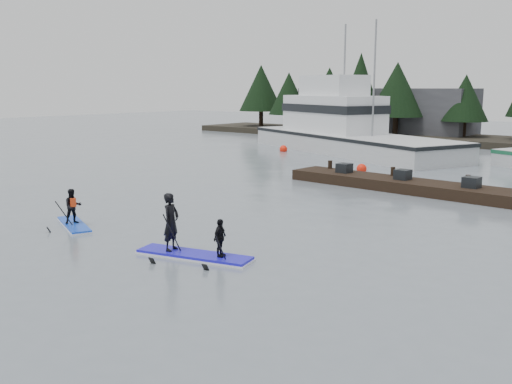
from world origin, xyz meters
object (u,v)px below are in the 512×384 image
Objects in this scene: fishing_boat_large at (345,141)px; paddleboard_duo at (189,237)px; paddleboard_solo at (73,212)px; floating_dock at (440,190)px.

fishing_boat_large reaches higher than paddleboard_duo.
fishing_boat_large is 7.21× the size of paddleboard_solo.
paddleboard_duo reaches higher than paddleboard_solo.
paddleboard_solo is 6.16m from paddleboard_duo.
fishing_boat_large reaches higher than paddleboard_solo.
paddleboard_duo reaches higher than floating_dock.
paddleboard_duo is (6.16, 0.04, 0.09)m from paddleboard_solo.
floating_dock is 4.38× the size of paddleboard_duo.
paddleboard_duo is at bearing -45.76° from fishing_boat_large.
paddleboard_duo is at bearing 22.04° from paddleboard_solo.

